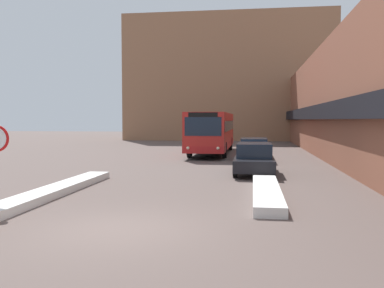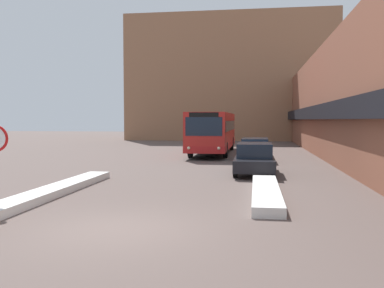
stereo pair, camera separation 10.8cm
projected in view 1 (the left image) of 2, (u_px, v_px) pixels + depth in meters
ground_plane at (117, 230)px, 10.00m from camera, size 160.00×160.00×0.00m
building_row_right at (345, 104)px, 32.10m from camera, size 5.50×60.00×7.50m
building_backdrop_far at (229, 79)px, 55.02m from camera, size 26.00×8.00×15.61m
snow_bank_left at (43, 195)px, 13.85m from camera, size 0.90×10.39×0.26m
snow_bank_right at (267, 192)px, 14.26m from camera, size 0.90×6.52×0.30m
city_bus at (212, 131)px, 32.47m from camera, size 2.65×12.42×3.06m
parked_car_front at (254, 158)px, 20.29m from camera, size 1.87×4.61×1.46m
parked_car_middle at (254, 150)px, 26.23m from camera, size 1.83×4.63×1.43m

